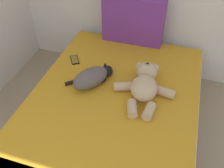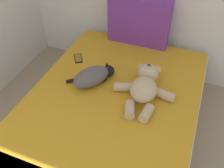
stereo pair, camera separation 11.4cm
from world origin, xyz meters
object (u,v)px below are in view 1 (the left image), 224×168
Objects in this scene: cat at (92,77)px; teddy_bear at (145,84)px; patterned_cushion at (133,21)px; cell_phone at (75,60)px; bed at (111,120)px.

teddy_bear is at bearing 4.29° from cat.
patterned_cushion reaches higher than teddy_bear.
cat is at bearing -175.71° from teddy_bear.
teddy_bear is 3.64× the size of cell_phone.
bed is at bearing -86.56° from patterned_cushion.
bed is 3.48× the size of teddy_bear.
cell_phone is (-0.46, -0.50, -0.24)m from patterned_cushion.
cell_phone reaches higher than bed.
patterned_cushion is 0.72m from cell_phone.
cat is at bearing 142.84° from bed.
teddy_bear reaches higher than bed.
patterned_cushion reaches higher than bed.
cell_phone is (-0.74, 0.24, -0.08)m from teddy_bear.
patterned_cushion is 3.89× the size of cell_phone.
bed is 0.72m from cell_phone.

